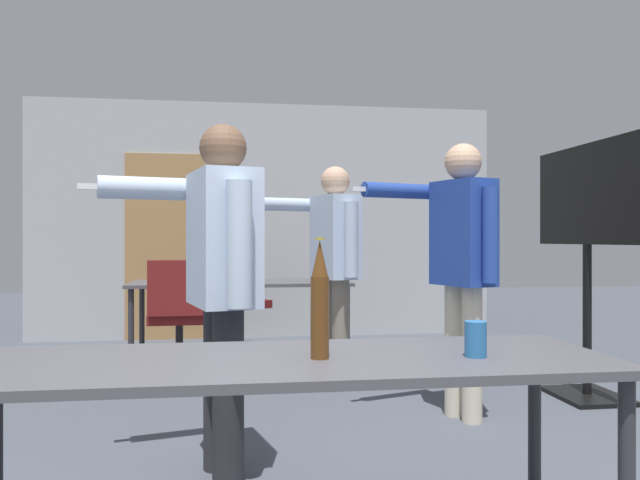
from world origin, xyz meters
TOP-DOWN VIEW (x-y plane):
  - back_wall at (-0.03, 5.59)m, footprint 5.22×0.12m
  - conference_table_near at (-0.21, 0.51)m, footprint 2.11×0.69m
  - conference_table_far at (-0.31, 4.21)m, footprint 1.96×0.76m
  - tv_screen at (2.06, 2.53)m, footprint 0.44×1.26m
  - person_center_tall at (-0.45, 1.44)m, footprint 0.87×0.67m
  - person_right_polo at (0.38, 3.19)m, footprint 0.87×0.61m
  - person_far_watching at (1.00, 2.16)m, footprint 0.87×0.56m
  - office_chair_side_rolled at (-0.80, 3.49)m, footprint 0.52×0.55m
  - office_chair_mid_tucked at (-0.37, 4.81)m, footprint 0.68×0.66m
  - beer_bottle at (-0.11, 0.48)m, footprint 0.06×0.06m
  - drink_cup at (0.39, 0.44)m, footprint 0.07×0.07m

SIDE VIEW (x-z plane):
  - office_chair_mid_tucked at x=-0.37m, z-range -0.03..0.88m
  - office_chair_side_rolled at x=-0.80m, z-range -0.03..0.92m
  - conference_table_near at x=-0.21m, z-range 0.30..1.02m
  - conference_table_far at x=-0.31m, z-range 0.30..1.02m
  - drink_cup at x=0.39m, z-range 0.72..0.84m
  - beer_bottle at x=-0.11m, z-range 0.71..1.10m
  - person_center_tall at x=-0.45m, z-range 0.16..1.80m
  - person_right_polo at x=0.38m, z-range 0.17..1.83m
  - person_far_watching at x=1.00m, z-range 0.19..1.88m
  - tv_screen at x=2.06m, z-range 0.27..2.03m
  - back_wall at x=-0.03m, z-range -0.01..2.63m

